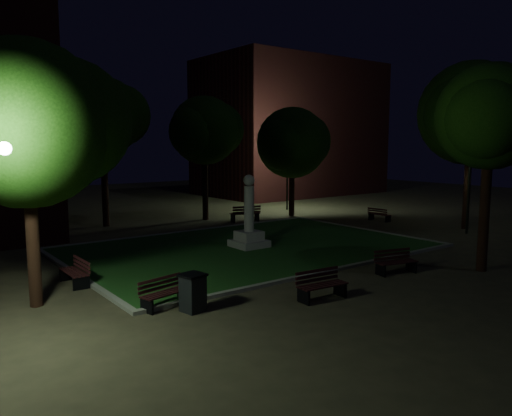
{
  "coord_description": "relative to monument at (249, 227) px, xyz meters",
  "views": [
    {
      "loc": [
        -12.85,
        -15.51,
        4.62
      ],
      "look_at": [
        -0.37,
        1.0,
        1.94
      ],
      "focal_mm": 35.0,
      "sensor_mm": 36.0,
      "label": 1
    }
  ],
  "objects": [
    {
      "name": "ground",
      "position": [
        0.0,
        -2.0,
        -0.96
      ],
      "size": [
        80.0,
        80.0,
        0.0
      ],
      "primitive_type": "plane",
      "color": "#403927"
    },
    {
      "name": "lawn",
      "position": [
        0.0,
        0.0,
        -0.92
      ],
      "size": [
        15.0,
        10.0,
        0.08
      ],
      "primitive_type": "cube",
      "color": "#1E4919",
      "rests_on": "ground"
    },
    {
      "name": "lawn_kerb",
      "position": [
        0.0,
        0.0,
        -0.9
      ],
      "size": [
        15.4,
        10.4,
        0.12
      ],
      "color": "slate",
      "rests_on": "ground"
    },
    {
      "name": "monument",
      "position": [
        0.0,
        0.0,
        0.0
      ],
      "size": [
        1.4,
        1.4,
        3.2
      ],
      "color": "gray",
      "rests_on": "lawn"
    },
    {
      "name": "building_far",
      "position": [
        18.0,
        18.0,
        5.04
      ],
      "size": [
        16.0,
        10.0,
        12.0
      ],
      "primitive_type": "cube",
      "color": "#4F191A",
      "rests_on": "ground"
    },
    {
      "name": "tree_west",
      "position": [
        -9.44,
        -2.7,
        4.19
      ],
      "size": [
        5.69,
        4.65,
        7.47
      ],
      "color": "black",
      "rests_on": "ground"
    },
    {
      "name": "tree_north_er",
      "position": [
        2.98,
        8.42,
        4.44
      ],
      "size": [
        5.06,
        4.13,
        7.47
      ],
      "color": "black",
      "rests_on": "ground"
    },
    {
      "name": "tree_ne",
      "position": [
        8.39,
        6.61,
        3.71
      ],
      "size": [
        5.54,
        4.53,
        6.94
      ],
      "color": "black",
      "rests_on": "ground"
    },
    {
      "name": "tree_east",
      "position": [
        12.61,
        -2.97,
        5.26
      ],
      "size": [
        6.75,
        5.51,
        8.98
      ],
      "color": "black",
      "rests_on": "ground"
    },
    {
      "name": "tree_se",
      "position": [
        4.55,
        -8.29,
        4.6
      ],
      "size": [
        4.61,
        3.76,
        7.45
      ],
      "color": "black",
      "rests_on": "ground"
    },
    {
      "name": "tree_far_north",
      "position": [
        -2.76,
        9.7,
        5.14
      ],
      "size": [
        5.31,
        4.34,
        8.28
      ],
      "color": "black",
      "rests_on": "ground"
    },
    {
      "name": "lamppost_se",
      "position": [
        11.18,
        -3.81,
        2.08
      ],
      "size": [
        1.18,
        0.28,
        4.33
      ],
      "color": "black",
      "rests_on": "ground"
    },
    {
      "name": "lamppost_ne",
      "position": [
        9.94,
        8.99,
        2.28
      ],
      "size": [
        1.18,
        0.28,
        4.66
      ],
      "color": "black",
      "rests_on": "ground"
    },
    {
      "name": "bench_near_left",
      "position": [
        -2.59,
        -7.15,
        -0.54
      ],
      "size": [
        1.64,
        0.7,
        0.88
      ],
      "rotation": [
        0.0,
        0.0,
        -0.09
      ],
      "color": "black",
      "rests_on": "ground"
    },
    {
      "name": "bench_near_right",
      "position": [
        1.64,
        -6.62,
        -0.56
      ],
      "size": [
        1.63,
        0.9,
        0.85
      ],
      "rotation": [
        0.0,
        0.0,
        -0.25
      ],
      "color": "black",
      "rests_on": "ground"
    },
    {
      "name": "bench_west_near",
      "position": [
        -6.65,
        -4.98,
        -0.56
      ],
      "size": [
        1.6,
        0.84,
        0.84
      ],
      "rotation": [
        0.0,
        0.0,
        0.22
      ],
      "color": "black",
      "rests_on": "ground"
    },
    {
      "name": "bench_left_side",
      "position": [
        -7.94,
        -1.16,
        -0.55
      ],
      "size": [
        0.57,
        1.57,
        0.86
      ],
      "rotation": [
        0.0,
        0.0,
        -1.56
      ],
      "color": "black",
      "rests_on": "ground"
    },
    {
      "name": "bench_right_side",
      "position": [
        10.91,
        1.66,
        -0.59
      ],
      "size": [
        0.53,
        1.43,
        0.78
      ],
      "rotation": [
        0.0,
        0.0,
        1.59
      ],
      "color": "black",
      "rests_on": "ground"
    },
    {
      "name": "bench_far_side",
      "position": [
        4.33,
        6.27,
        -0.5
      ],
      "size": [
        1.85,
        1.02,
        0.97
      ],
      "rotation": [
        0.0,
        0.0,
        2.9
      ],
      "color": "black",
      "rests_on": "ground"
    },
    {
      "name": "trash_bin",
      "position": [
        -6.19,
        -5.79,
        -0.42
      ],
      "size": [
        0.73,
        0.73,
        1.07
      ],
      "color": "black",
      "rests_on": "ground"
    }
  ]
}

